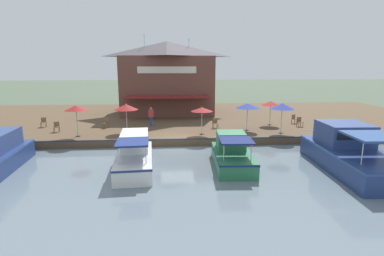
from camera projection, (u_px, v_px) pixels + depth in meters
The scene contains 21 objects.
ground_plane at pixel (177, 148), 22.55m from camera, with size 220.00×220.00×0.00m, color #4C5B47.
quay_deck at pixel (175, 119), 33.23m from camera, with size 22.00×56.00×0.60m, color brown.
quay_edge_fender at pixel (177, 139), 22.52m from camera, with size 0.20×50.40×0.10m, color #2D2D33.
waterfront_restaurant at pixel (167, 77), 35.17m from camera, with size 9.80×10.73×9.03m.
patio_umbrella_far_corner at pixel (76, 108), 23.13m from camera, with size 1.71×1.71×2.51m.
patio_umbrella_mid_patio_right at pixel (202, 110), 23.93m from camera, with size 1.75×1.75×2.24m.
patio_umbrella_by_entrance at pixel (248, 106), 25.45m from camera, with size 2.01×2.01×2.39m.
patio_umbrella_near_quay_edge at pixel (282, 106), 24.30m from camera, with size 1.94×1.94×2.53m.
patio_umbrella_back_row at pixel (126, 107), 24.59m from camera, with size 1.93×1.93×2.41m.
patio_umbrella_mid_patio_left at pixel (271, 103), 27.81m from camera, with size 1.77×1.77×2.29m.
cafe_chair_beside_entrance at pixel (215, 123), 26.72m from camera, with size 0.48×0.48×0.85m.
cafe_chair_back_row_seat at pixel (57, 126), 25.14m from camera, with size 0.51×0.51×0.85m.
cafe_chair_under_first_umbrella at pixel (300, 121), 27.41m from camera, with size 0.48×0.48×0.85m.
cafe_chair_far_corner_seat at pixel (44, 122), 27.17m from camera, with size 0.51×0.51×0.85m.
cafe_chair_facing_river at pixel (105, 123), 26.77m from camera, with size 0.57×0.57×0.85m.
cafe_chair_mid_patio at pixel (294, 118), 28.89m from camera, with size 0.58×0.58×0.85m.
person_at_quay_edge at pixel (151, 114), 27.53m from camera, with size 0.49×0.49×1.73m.
motorboat_fourth_along at pixel (135, 154), 18.19m from camera, with size 6.74×2.41×2.03m.
motorboat_second_along at pixel (346, 151), 18.20m from camera, with size 9.16×3.71×2.56m.
motorboat_mid_row at pixel (231, 153), 18.61m from camera, with size 5.87×2.45×1.94m.
tree_upstream_bank at pixel (185, 76), 37.36m from camera, with size 4.23×4.03×6.32m.
Camera 1 is at (21.79, -0.51, 6.07)m, focal length 28.00 mm.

